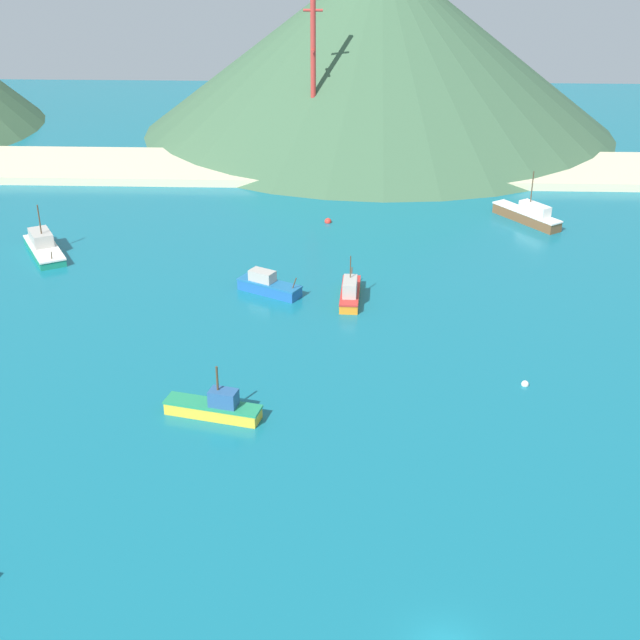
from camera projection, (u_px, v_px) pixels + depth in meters
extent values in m
cube|color=#146B7F|center=(415.00, 391.00, 79.05)|extent=(260.00, 280.00, 0.50)
cube|color=#198466|center=(45.00, 251.00, 107.74)|extent=(7.70, 10.40, 0.88)
cube|color=white|center=(44.00, 247.00, 107.50)|extent=(7.85, 10.61, 0.20)
cube|color=#B2ADA3|center=(41.00, 237.00, 108.13)|extent=(4.08, 4.80, 1.55)
cylinder|color=#4C3823|center=(52.00, 256.00, 103.61)|extent=(0.37, 0.52, 1.20)
cylinder|color=#4C3823|center=(39.00, 219.00, 106.31)|extent=(0.16, 0.16, 3.67)
cube|color=brown|center=(526.00, 217.00, 118.29)|extent=(8.00, 10.00, 1.30)
cube|color=white|center=(527.00, 212.00, 117.96)|extent=(8.16, 10.20, 0.20)
cube|color=silver|center=(535.00, 209.00, 116.59)|extent=(3.91, 4.58, 1.44)
cylinder|color=#4C3823|center=(532.00, 187.00, 116.01)|extent=(0.15, 0.15, 4.23)
cube|color=orange|center=(350.00, 295.00, 96.03)|extent=(2.29, 7.95, 0.95)
cube|color=red|center=(350.00, 290.00, 95.78)|extent=(2.34, 8.11, 0.20)
cube|color=#B2ADA3|center=(350.00, 287.00, 94.50)|extent=(1.61, 3.38, 1.59)
cylinder|color=#4C3823|center=(352.00, 273.00, 98.70)|extent=(0.14, 0.57, 1.29)
cylinder|color=#4C3823|center=(350.00, 267.00, 94.19)|extent=(0.13, 0.13, 2.50)
cube|color=gold|center=(213.00, 411.00, 74.70)|extent=(8.48, 3.81, 1.04)
cube|color=#238C5B|center=(213.00, 404.00, 74.43)|extent=(8.65, 3.89, 0.20)
cube|color=#28568C|center=(223.00, 398.00, 73.81)|extent=(2.62, 1.95, 1.44)
cylinder|color=#4C3823|center=(217.00, 378.00, 73.12)|extent=(0.19, 0.19, 2.23)
cube|color=#1E5BA8|center=(269.00, 289.00, 97.44)|extent=(7.42, 5.36, 1.11)
cube|color=#1E669E|center=(269.00, 283.00, 97.15)|extent=(7.57, 5.47, 0.20)
cube|color=#B2ADA3|center=(262.00, 276.00, 97.26)|extent=(3.22, 2.74, 1.18)
cylinder|color=#4C3823|center=(294.00, 284.00, 95.33)|extent=(0.62, 0.42, 1.51)
sphere|color=red|center=(328.00, 221.00, 118.24)|extent=(0.93, 0.93, 0.93)
sphere|color=silver|center=(525.00, 384.00, 79.48)|extent=(0.69, 0.69, 0.69)
cube|color=beige|center=(390.00, 169.00, 139.09)|extent=(247.00, 17.86, 1.20)
cone|color=#3D6042|center=(380.00, 42.00, 157.53)|extent=(86.29, 86.29, 31.55)
cylinder|color=#B7332D|center=(313.00, 74.00, 135.71)|extent=(0.83, 0.83, 29.40)
cylinder|color=#B7332D|center=(313.00, 10.00, 131.55)|extent=(2.94, 0.42, 0.42)
cylinder|color=#B7332D|center=(313.00, 51.00, 134.15)|extent=(0.42, 2.35, 0.42)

